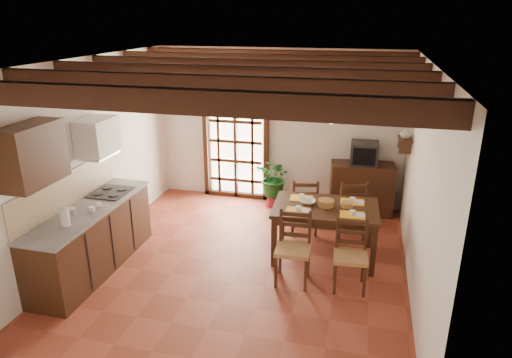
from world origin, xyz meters
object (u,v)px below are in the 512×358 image
(dining_table, at_px, (325,213))
(pendant_lamp, at_px, (332,115))
(chair_far_left, at_px, (304,215))
(chair_near_left, at_px, (293,261))
(chair_far_right, at_px, (350,218))
(kitchen_counter, at_px, (92,237))
(sideboard, at_px, (361,189))
(chair_near_right, at_px, (350,268))
(crt_tv, at_px, (364,153))
(potted_plant, at_px, (275,176))

(dining_table, xyz_separation_m, pendant_lamp, (0.00, 0.10, 1.39))
(dining_table, distance_m, chair_far_left, 0.92)
(chair_near_left, distance_m, chair_far_right, 1.67)
(pendant_lamp, bearing_deg, dining_table, -90.00)
(kitchen_counter, relative_size, chair_far_left, 2.42)
(chair_far_left, bearing_deg, pendant_lamp, 110.06)
(sideboard, bearing_deg, chair_far_left, -138.43)
(dining_table, bearing_deg, chair_near_left, -116.05)
(kitchen_counter, height_order, chair_far_right, kitchen_counter)
(dining_table, relative_size, chair_near_left, 1.57)
(kitchen_counter, distance_m, chair_near_right, 3.47)
(chair_near_right, xyz_separation_m, crt_tv, (0.06, 2.45, 0.82))
(kitchen_counter, xyz_separation_m, pendant_lamp, (3.04, 1.20, 1.60))
(kitchen_counter, height_order, dining_table, kitchen_counter)
(chair_far_right, relative_size, crt_tv, 2.06)
(kitchen_counter, xyz_separation_m, chair_near_left, (2.72, 0.33, -0.17))
(chair_near_left, xyz_separation_m, chair_near_right, (0.73, 0.04, -0.01))
(chair_far_left, xyz_separation_m, sideboard, (0.87, 1.00, 0.17))
(chair_near_left, bearing_deg, chair_far_right, 64.56)
(dining_table, height_order, chair_far_left, chair_far_left)
(chair_far_left, xyz_separation_m, pendant_lamp, (0.40, -0.63, 1.79))
(crt_tv, bearing_deg, potted_plant, -179.26)
(chair_far_right, bearing_deg, crt_tv, -112.56)
(kitchen_counter, relative_size, chair_near_right, 2.46)
(kitchen_counter, distance_m, pendant_lamp, 3.64)
(dining_table, relative_size, crt_tv, 3.22)
(chair_far_left, distance_m, pendant_lamp, 1.94)
(chair_far_left, height_order, sideboard, chair_far_left)
(dining_table, xyz_separation_m, chair_far_right, (0.33, 0.77, -0.39))
(kitchen_counter, height_order, potted_plant, potted_plant)
(chair_near_left, height_order, crt_tv, crt_tv)
(chair_near_left, distance_m, pendant_lamp, 2.00)
(dining_table, bearing_deg, chair_near_right, -63.99)
(dining_table, xyz_separation_m, chair_near_left, (-0.33, -0.77, -0.39))
(chair_near_right, relative_size, chair_far_left, 0.98)
(chair_near_left, distance_m, sideboard, 2.62)
(chair_near_left, height_order, sideboard, chair_near_left)
(potted_plant, relative_size, pendant_lamp, 2.23)
(chair_near_right, bearing_deg, potted_plant, 116.93)
(chair_near_right, height_order, sideboard, same)
(dining_table, height_order, potted_plant, potted_plant)
(kitchen_counter, relative_size, crt_tv, 4.81)
(chair_far_left, xyz_separation_m, crt_tv, (0.87, 0.99, 0.81))
(chair_near_left, relative_size, crt_tv, 2.05)
(chair_far_right, bearing_deg, sideboard, -112.51)
(chair_near_left, bearing_deg, chair_far_left, 90.62)
(chair_near_left, bearing_deg, sideboard, 70.16)
(chair_near_left, bearing_deg, dining_table, 64.65)
(dining_table, distance_m, pendant_lamp, 1.39)
(sideboard, bearing_deg, chair_near_right, -98.99)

